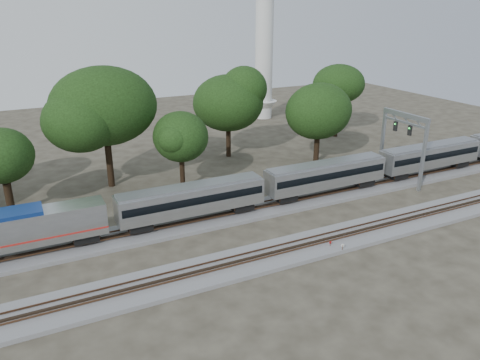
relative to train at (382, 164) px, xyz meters
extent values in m
plane|color=#383328|center=(-22.87, -6.00, -3.02)|extent=(160.00, 160.00, 0.00)
cube|color=slate|center=(-22.87, 0.00, -2.82)|extent=(160.00, 5.00, 0.40)
cube|color=brown|center=(-22.87, -0.72, -2.37)|extent=(160.00, 0.08, 0.15)
cube|color=brown|center=(-22.87, 0.72, -2.37)|extent=(160.00, 0.08, 0.15)
cube|color=slate|center=(-22.87, -10.00, -2.82)|extent=(160.00, 5.00, 0.40)
cube|color=brown|center=(-22.87, -10.72, -2.37)|extent=(160.00, 0.08, 0.15)
cube|color=brown|center=(-22.87, -9.28, -2.37)|extent=(160.00, 0.08, 0.15)
cube|color=silver|center=(-40.31, 0.00, 0.07)|extent=(9.80, 2.77, 3.05)
cube|color=#B3221B|center=(-41.42, 0.00, -0.72)|extent=(12.02, 2.81, 0.17)
cube|color=black|center=(-37.49, 0.00, -1.87)|extent=(2.40, 2.03, 0.83)
cube|color=silver|center=(-26.29, 0.00, -0.07)|extent=(16.09, 2.77, 2.77)
cube|color=black|center=(-26.29, 0.00, 0.21)|extent=(15.53, 2.82, 0.83)
cube|color=gray|center=(-26.29, 0.00, 1.36)|extent=(15.72, 2.22, 0.32)
cube|color=black|center=(-32.11, 0.00, -1.87)|extent=(2.40, 2.03, 0.83)
cube|color=black|center=(-20.46, 0.00, -1.87)|extent=(2.40, 2.03, 0.83)
cube|color=silver|center=(-8.84, 0.00, -0.07)|extent=(16.09, 2.77, 2.77)
cube|color=black|center=(-8.84, 0.00, 0.21)|extent=(15.53, 2.82, 0.83)
cube|color=gray|center=(-8.84, 0.00, 1.36)|extent=(15.72, 2.22, 0.32)
cube|color=black|center=(-14.67, 0.00, -1.87)|extent=(2.40, 2.03, 0.83)
cube|color=black|center=(-3.02, 0.00, -1.87)|extent=(2.40, 2.03, 0.83)
cube|color=silver|center=(8.60, 0.00, -0.07)|extent=(16.09, 2.77, 2.77)
cube|color=black|center=(8.60, 0.00, 0.21)|extent=(15.53, 2.82, 0.83)
cube|color=gray|center=(8.60, 0.00, 1.36)|extent=(15.72, 2.22, 0.32)
cube|color=black|center=(2.77, 0.00, -1.87)|extent=(2.40, 2.03, 0.83)
cube|color=black|center=(14.42, 0.00, -1.87)|extent=(2.40, 2.03, 0.83)
cylinder|color=#512D19|center=(-16.35, -11.23, -2.62)|extent=(0.05, 0.05, 0.81)
cylinder|color=#B40C11|center=(-16.35, -11.23, -2.26)|extent=(0.29, 0.06, 0.29)
cylinder|color=#512D19|center=(-15.77, -12.38, -2.56)|extent=(0.06, 0.06, 0.93)
cylinder|color=silver|center=(-15.77, -12.38, -2.15)|extent=(0.32, 0.15, 0.33)
cube|color=#512D19|center=(-17.31, -11.84, -2.87)|extent=(0.52, 0.34, 0.30)
cylinder|color=silver|center=(5.63, 41.98, 9.51)|extent=(3.58, 3.58, 25.06)
cone|color=silver|center=(5.63, 41.98, -1.23)|extent=(5.73, 5.73, 3.58)
cube|color=gray|center=(3.18, -3.66, 1.69)|extent=(0.37, 0.37, 9.41)
cube|color=gray|center=(3.18, 3.66, 1.69)|extent=(0.37, 0.37, 9.41)
cube|color=gray|center=(3.18, 0.00, 6.08)|extent=(0.42, 7.74, 0.63)
cube|color=gray|center=(3.18, 0.00, 5.14)|extent=(0.26, 7.74, 0.26)
cube|color=black|center=(2.86, -1.26, 4.41)|extent=(0.26, 0.52, 1.26)
cube|color=black|center=(2.86, 1.26, 4.41)|extent=(0.26, 0.52, 1.26)
cylinder|color=black|center=(-43.82, 11.46, -1.13)|extent=(0.70, 0.70, 3.78)
ellipsoid|color=black|center=(-43.82, 11.46, 4.00)|extent=(7.12, 7.12, 6.06)
cylinder|color=black|center=(-31.73, 15.60, -0.17)|extent=(0.70, 0.70, 5.70)
ellipsoid|color=black|center=(-31.73, 15.60, 7.56)|extent=(10.75, 10.75, 9.13)
cylinder|color=black|center=(-23.69, 10.37, -1.14)|extent=(0.70, 0.70, 3.77)
ellipsoid|color=black|center=(-23.69, 10.37, 3.97)|extent=(7.10, 7.10, 6.04)
cylinder|color=black|center=(-12.46, 20.48, -0.74)|extent=(0.70, 0.70, 4.56)
ellipsoid|color=black|center=(-12.46, 20.48, 5.44)|extent=(8.59, 8.59, 7.31)
cylinder|color=black|center=(-2.03, 11.63, -0.89)|extent=(0.70, 0.70, 4.25)
ellipsoid|color=black|center=(-2.03, 11.63, 4.88)|extent=(8.02, 8.02, 6.82)
cylinder|color=black|center=(10.02, 22.83, -0.48)|extent=(0.70, 0.70, 5.09)
ellipsoid|color=black|center=(10.02, 22.83, 6.42)|extent=(9.59, 9.59, 8.15)
camera|label=1|loc=(-42.05, -43.43, 19.25)|focal=35.00mm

